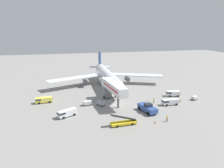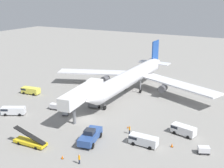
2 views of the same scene
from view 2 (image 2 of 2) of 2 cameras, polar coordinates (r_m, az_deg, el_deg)
ground_plane at (r=66.97m, az=-5.09°, el=-6.94°), size 300.00×300.00×0.00m
airplane_at_gate at (r=83.37m, az=4.01°, el=1.48°), size 51.18×46.69×12.73m
jet_bridge at (r=67.02m, az=-5.52°, el=-1.95°), size 4.95×16.73×7.27m
pushback_tug at (r=56.67m, az=-4.34°, el=-10.22°), size 3.99×7.32×2.78m
belt_loader_truck at (r=57.81m, az=-15.91°, el=-10.88°), size 6.90×2.31×3.24m
service_van_outer_left at (r=55.82m, az=6.12°, el=-10.93°), size 5.46×2.26×1.92m
service_van_near_left at (r=61.05m, az=13.89°, el=-8.75°), size 5.23×3.06×1.97m
service_van_far_right at (r=86.11m, az=-15.90°, el=-1.19°), size 5.61×2.83×1.86m
service_van_near_right at (r=72.57m, az=-19.09°, el=-4.95°), size 5.75×4.20×1.94m
baggage_cart_far_center at (r=73.16m, az=-11.16°, el=-4.37°), size 2.86×1.76×1.45m
baggage_cart_rear_right at (r=69.78m, az=-9.19°, el=-5.35°), size 2.55×2.98×1.45m
baggage_cart_mid_left at (r=55.54m, az=17.74°, el=-12.32°), size 2.37×2.00×1.34m
ground_crew_worker_foreground at (r=59.81m, az=3.49°, el=-9.00°), size 0.42×0.42×1.80m
ground_crew_worker_midground at (r=50.39m, az=-6.52°, el=-14.52°), size 0.48×0.48×1.80m
safety_cone_alpha at (r=62.51m, az=3.14°, el=-8.50°), size 0.32×0.32×0.50m
safety_cone_bravo at (r=56.37m, az=11.79°, el=-11.77°), size 0.51×0.51×0.77m
safety_cone_charlie at (r=52.48m, az=-9.82°, el=-14.07°), size 0.44×0.44×0.67m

